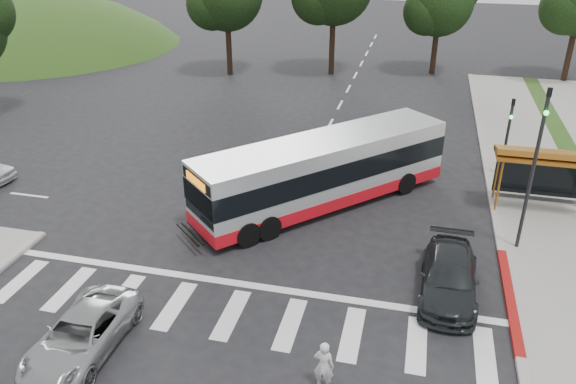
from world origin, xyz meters
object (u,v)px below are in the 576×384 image
(dark_sedan, at_px, (449,277))
(silver_suv_south, at_px, (82,334))
(pedestrian, at_px, (324,366))
(transit_bus, at_px, (324,173))

(dark_sedan, bearing_deg, silver_suv_south, -150.84)
(silver_suv_south, bearing_deg, pedestrian, 2.19)
(transit_bus, bearing_deg, dark_sedan, -2.45)
(pedestrian, height_order, dark_sedan, pedestrian)
(pedestrian, bearing_deg, transit_bus, -73.66)
(dark_sedan, distance_m, silver_suv_south, 12.02)
(pedestrian, distance_m, silver_suv_south, 7.29)
(transit_bus, xyz_separation_m, dark_sedan, (5.40, -5.49, -0.89))
(pedestrian, xyz_separation_m, dark_sedan, (3.39, 5.28, -0.12))
(dark_sedan, bearing_deg, pedestrian, -120.97)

